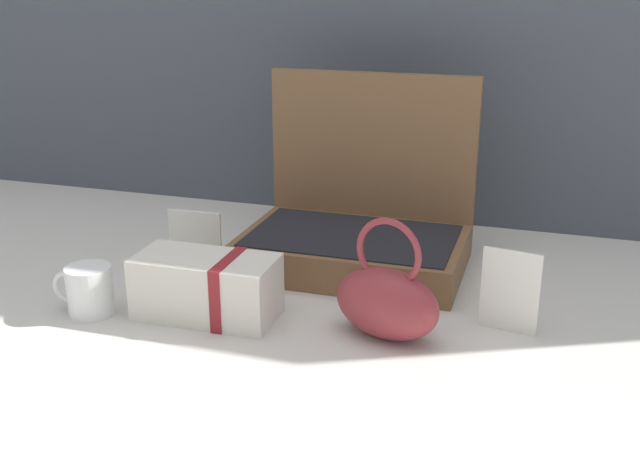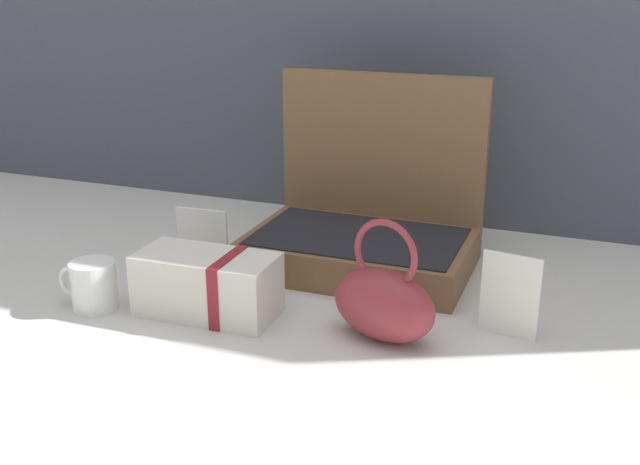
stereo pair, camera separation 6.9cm
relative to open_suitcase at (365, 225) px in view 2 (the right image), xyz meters
The scene contains 7 objects.
ground_plane 0.25m from the open_suitcase, 89.98° to the right, with size 6.00×6.00×0.00m, color beige.
open_suitcase is the anchor object (origin of this frame).
teal_pouch_handbag 0.34m from the open_suitcase, 67.24° to the right, with size 0.20×0.14×0.21m.
cream_toiletry_bag 0.38m from the open_suitcase, 118.75° to the right, with size 0.25×0.12×0.11m.
coffee_mug 0.55m from the open_suitcase, 135.16° to the right, with size 0.12×0.08×0.09m.
info_card_left 0.39m from the open_suitcase, 35.52° to the right, with size 0.10×0.01×0.14m, color white.
poster_card_right 0.33m from the open_suitcase, 154.82° to the right, with size 0.11×0.01×0.12m, color white.
Camera 2 is at (0.43, -1.15, 0.58)m, focal length 42.23 mm.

